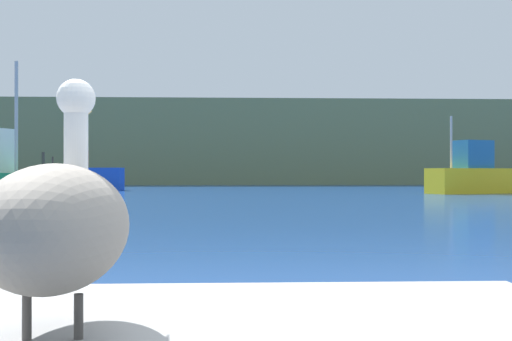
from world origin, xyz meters
TOP-DOWN VIEW (x-y plane):
  - hillside_backdrop at (0.00, 63.89)m, footprint 140.00×11.79m
  - pelican at (-0.55, -0.82)m, footprint 0.50×1.26m
  - fishing_boat_yellow at (13.41, 32.78)m, footprint 5.84×3.62m
  - fishing_boat_blue at (-8.81, 40.10)m, footprint 4.65×1.79m

SIDE VIEW (x-z plane):
  - fishing_boat_blue at x=-8.81m, z-range -1.78..3.62m
  - pelican at x=-0.55m, z-range 0.50..1.39m
  - fishing_boat_yellow at x=13.41m, z-range -1.07..3.03m
  - hillside_backdrop at x=0.00m, z-range 0.00..7.86m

